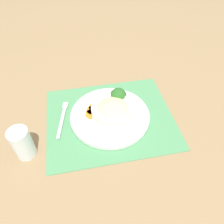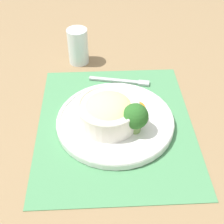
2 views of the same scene
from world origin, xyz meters
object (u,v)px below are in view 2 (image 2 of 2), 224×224
at_px(water_glass, 78,48).
at_px(fork, 125,81).
at_px(broccoli_floret, 136,117).
at_px(bowl, 108,111).

bearing_deg(water_glass, fork, 51.00).
bearing_deg(water_glass, broccoli_floret, 25.71).
distance_m(bowl, broccoli_floret, 0.07).
bearing_deg(broccoli_floret, fork, -176.12).
relative_size(bowl, fork, 0.85).
relative_size(bowl, broccoli_floret, 1.97).
bearing_deg(broccoli_floret, water_glass, -154.29).
distance_m(bowl, water_glass, 0.32).
xyz_separation_m(bowl, broccoli_floret, (0.03, 0.06, 0.01)).
height_order(water_glass, fork, water_glass).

